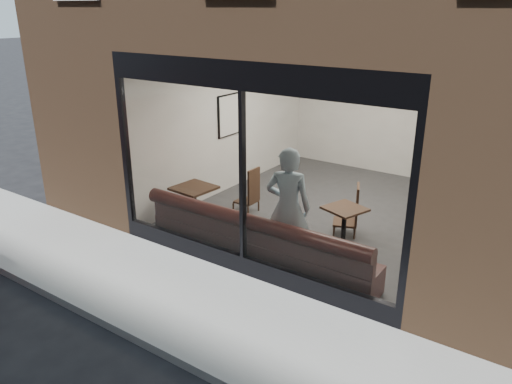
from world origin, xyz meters
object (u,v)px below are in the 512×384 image
Objects in this scene: cafe_chair_right at (345,222)px; banquette at (258,250)px; person at (288,207)px; cafe_table_left at (194,188)px; cafe_table_right at (345,209)px; cafe_chair_left at (246,201)px.

banquette is at bearing 45.41° from cafe_chair_right.
cafe_chair_right is (0.30, 1.49, -0.72)m from person.
person is 2.21m from cafe_table_left.
cafe_table_left is at bearing 163.05° from banquette.
cafe_table_right is at bearing 88.97° from cafe_chair_right.
cafe_chair_right is at bearing -120.16° from person.
cafe_chair_right is (0.68, 1.75, 0.01)m from banquette.
cafe_table_right is 0.77m from cafe_chair_right.
banquette is 9.68× the size of cafe_chair_right.
cafe_chair_left is 2.06m from cafe_chair_right.
cafe_chair_left is at bearing 170.65° from cafe_table_right.
cafe_table_left is 2.79m from cafe_table_right.
cafe_chair_right is (2.05, 0.17, 0.00)m from cafe_chair_left.
cafe_chair_left is (0.43, 1.03, -0.50)m from cafe_table_left.
cafe_chair_left is at bearing -18.69° from cafe_chair_right.
cafe_table_right reaches higher than cafe_chair_left.
person reaches higher than cafe_table_left.
cafe_table_right is 1.59× the size of cafe_chair_left.
cafe_table_left is at bearing 2.45° from cafe_chair_right.
person is 1.11m from cafe_table_right.
cafe_table_left reaches higher than cafe_chair_left.
cafe_table_left is (-2.18, 0.29, -0.22)m from person.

